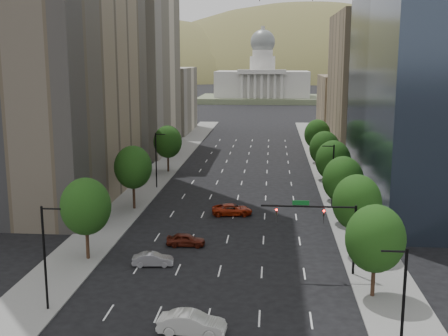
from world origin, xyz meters
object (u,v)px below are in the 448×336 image
(capitol, at_px, (262,84))
(car_white, at_px, (192,323))
(traffic_signal, at_px, (329,223))
(car_red_far, at_px, (232,210))
(car_silver, at_px, (153,259))
(car_maroon, at_px, (186,240))

(capitol, distance_m, car_white, 232.87)
(traffic_signal, relative_size, car_red_far, 1.68)
(car_white, relative_size, car_red_far, 0.96)
(car_white, height_order, car_silver, car_white)
(car_white, distance_m, car_maroon, 20.52)
(car_white, bearing_deg, car_red_far, 2.70)
(traffic_signal, distance_m, capitol, 219.99)
(capitol, height_order, car_silver, capitol)
(traffic_signal, distance_m, car_silver, 17.99)
(car_white, distance_m, car_silver, 15.11)
(traffic_signal, height_order, car_red_far, traffic_signal)
(car_white, bearing_deg, capitol, 3.69)
(car_white, xyz_separation_m, car_silver, (-5.96, 13.88, -0.18))
(car_white, distance_m, car_red_far, 33.29)
(car_silver, bearing_deg, car_white, -163.54)
(traffic_signal, bearing_deg, car_red_far, 117.91)
(car_maroon, bearing_deg, capitol, -1.88)
(capitol, relative_size, car_maroon, 13.87)
(capitol, bearing_deg, car_red_far, -90.06)
(traffic_signal, xyz_separation_m, car_maroon, (-15.00, 7.18, -4.44))
(traffic_signal, xyz_separation_m, car_red_far, (-10.73, 20.26, -4.42))
(capitol, relative_size, car_red_far, 11.07)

